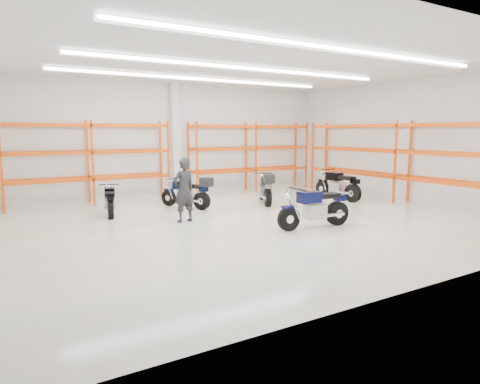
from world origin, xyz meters
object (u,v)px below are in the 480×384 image
motorcycle_back_c (266,189)px  motorcycle_back_a (110,202)px  structural_column (175,140)px  motorcycle_main (317,209)px  motorcycle_back_d (339,186)px  standing_man (184,190)px  motorcycle_back_b (189,193)px

motorcycle_back_c → motorcycle_back_a: bearing=172.2°
motorcycle_back_a → structural_column: size_ratio=0.41×
motorcycle_main → motorcycle_back_d: (3.95, 3.23, 0.01)m
standing_man → motorcycle_main: bearing=126.9°
motorcycle_back_d → motorcycle_back_a: bearing=170.4°
motorcycle_back_b → standing_man: 2.24m
motorcycle_back_b → standing_man: bearing=-118.2°
motorcycle_main → structural_column: bearing=97.4°
motorcycle_back_c → structural_column: (-1.97, 3.54, 1.69)m
structural_column → motorcycle_back_a: bearing=-140.3°
motorcycle_back_c → motorcycle_back_d: bearing=-13.0°
structural_column → standing_man: bearing=-110.2°
motorcycle_back_b → motorcycle_back_a: bearing=176.9°
motorcycle_main → standing_man: size_ratio=1.22×
motorcycle_main → motorcycle_back_c: bearing=75.6°
motorcycle_main → structural_column: (-0.97, 7.45, 1.73)m
motorcycle_main → motorcycle_back_d: motorcycle_back_d is taller
motorcycle_back_d → structural_column: 6.71m
motorcycle_back_c → motorcycle_back_d: motorcycle_back_c is taller
motorcycle_back_c → structural_column: size_ratio=0.47×
motorcycle_main → standing_man: bearing=137.4°
motorcycle_back_c → standing_man: 4.03m
structural_column → motorcycle_back_b: bearing=-104.5°
motorcycle_back_d → standing_man: 6.77m
motorcycle_back_b → motorcycle_main: bearing=-68.9°
motorcycle_main → motorcycle_back_a: (-4.36, 4.64, -0.09)m
motorcycle_main → motorcycle_back_b: 4.82m
motorcycle_back_c → structural_column: bearing=119.1°
motorcycle_back_a → motorcycle_back_d: size_ratio=0.81×
motorcycle_back_b → structural_column: size_ratio=0.44×
standing_man → structural_column: structural_column is taller
motorcycle_back_a → standing_man: (1.58, -2.08, 0.50)m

